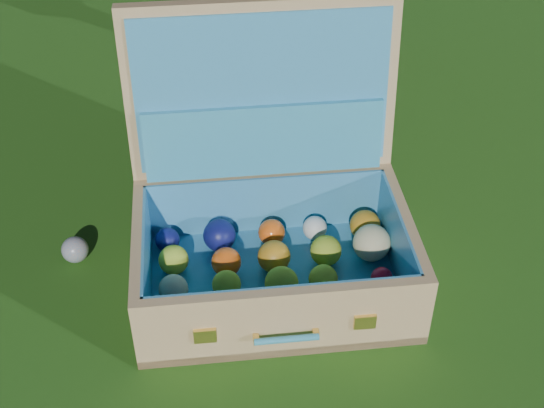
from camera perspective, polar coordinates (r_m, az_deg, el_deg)
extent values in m
plane|color=#215114|center=(1.78, -0.13, -4.44)|extent=(60.00, 60.00, 0.00)
sphere|color=#4684B7|center=(1.83, -14.62, -3.34)|extent=(0.06, 0.06, 0.06)
cube|color=tan|center=(1.72, 0.14, -6.07)|extent=(0.62, 0.44, 0.02)
cube|color=tan|center=(1.53, 0.97, -8.97)|extent=(0.60, 0.06, 0.18)
cube|color=tan|center=(1.80, -0.55, -0.06)|extent=(0.60, 0.06, 0.18)
cube|color=tan|center=(1.66, -9.84, -4.86)|extent=(0.04, 0.36, 0.18)
cube|color=tan|center=(1.71, 9.82, -3.34)|extent=(0.04, 0.36, 0.18)
cube|color=teal|center=(1.71, 0.14, -5.74)|extent=(0.58, 0.39, 0.01)
cube|color=teal|center=(1.53, 0.91, -8.30)|extent=(0.56, 0.04, 0.16)
cube|color=teal|center=(1.79, -0.50, -0.07)|extent=(0.56, 0.04, 0.16)
cube|color=teal|center=(1.65, -9.40, -4.56)|extent=(0.03, 0.36, 0.16)
cube|color=teal|center=(1.70, 9.41, -3.10)|extent=(0.03, 0.36, 0.16)
cube|color=tan|center=(1.68, -0.80, 8.66)|extent=(0.60, 0.12, 0.40)
cube|color=teal|center=(1.66, -0.73, 8.38)|extent=(0.56, 0.08, 0.35)
cube|color=teal|center=(1.70, -0.62, 4.81)|extent=(0.54, 0.07, 0.17)
cube|color=#F2C659|center=(1.51, -5.07, -9.86)|extent=(0.05, 0.01, 0.04)
cube|color=#F2C659|center=(1.54, 7.02, -8.81)|extent=(0.05, 0.01, 0.04)
cylinder|color=teal|center=(1.52, 1.10, -10.15)|extent=(0.13, 0.02, 0.01)
cube|color=#F2C659|center=(1.52, -1.21, -10.12)|extent=(0.01, 0.02, 0.01)
cube|color=#F2C659|center=(1.53, 3.32, -9.72)|extent=(0.01, 0.02, 0.01)
sphere|color=red|center=(1.60, -7.70, -8.91)|extent=(0.04, 0.04, 0.04)
sphere|color=#C0D433|center=(1.59, -3.36, -8.58)|extent=(0.06, 0.06, 0.06)
sphere|color=#FF5F15|center=(1.60, 0.55, -8.17)|extent=(0.05, 0.05, 0.05)
sphere|color=white|center=(1.60, 4.77, -7.52)|extent=(0.08, 0.08, 0.08)
sphere|color=white|center=(1.62, 8.68, -7.25)|extent=(0.08, 0.08, 0.08)
sphere|color=beige|center=(1.65, -7.44, -6.36)|extent=(0.06, 0.06, 0.06)
sphere|color=#C0D433|center=(1.65, -3.44, -6.06)|extent=(0.06, 0.06, 0.06)
sphere|color=#C0D433|center=(1.64, 0.72, -5.96)|extent=(0.07, 0.07, 0.07)
sphere|color=#C0D433|center=(1.66, 3.88, -5.65)|extent=(0.06, 0.06, 0.06)
sphere|color=red|center=(1.69, 8.27, -5.53)|extent=(0.05, 0.05, 0.05)
sphere|color=#C0D433|center=(1.72, -7.42, -4.19)|extent=(0.07, 0.07, 0.07)
sphere|color=#FF5F15|center=(1.70, -3.46, -4.38)|extent=(0.07, 0.07, 0.07)
sphere|color=orange|center=(1.70, 0.15, -3.98)|extent=(0.07, 0.07, 0.07)
sphere|color=#C0D433|center=(1.72, 4.08, -3.53)|extent=(0.07, 0.07, 0.07)
sphere|color=beige|center=(1.74, 7.51, -2.91)|extent=(0.09, 0.09, 0.09)
sphere|color=#101453|center=(1.78, -7.88, -2.68)|extent=(0.06, 0.06, 0.06)
sphere|color=#101453|center=(1.76, -3.99, -2.37)|extent=(0.08, 0.08, 0.08)
sphere|color=#FF5F15|center=(1.77, -0.03, -2.15)|extent=(0.06, 0.06, 0.06)
sphere|color=white|center=(1.79, 3.24, -1.81)|extent=(0.06, 0.06, 0.06)
sphere|color=orange|center=(1.80, 7.02, -1.59)|extent=(0.07, 0.07, 0.07)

